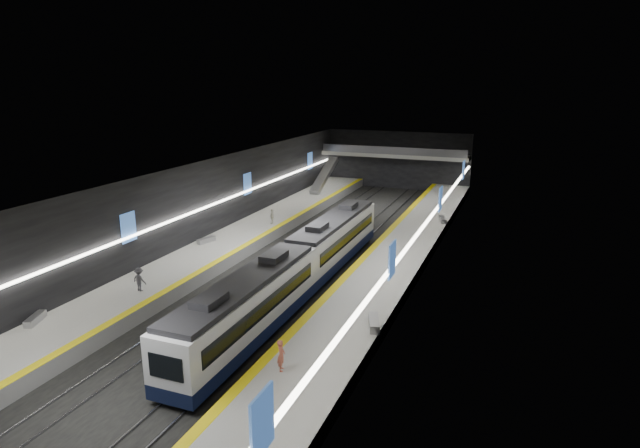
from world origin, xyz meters
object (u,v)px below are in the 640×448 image
at_px(bench_right_far, 443,220).
at_px(passenger_left_b, 139,280).
at_px(bench_left_near, 35,319).
at_px(train, 298,266).
at_px(passenger_right_a, 281,356).
at_px(bench_right_near, 374,323).
at_px(bench_left_far, 206,240).
at_px(escalator, 324,175).
at_px(passenger_left_a, 272,216).

bearing_deg(bench_right_far, passenger_left_b, -139.48).
bearing_deg(bench_left_near, train, 23.23).
distance_m(passenger_right_a, passenger_left_b, 14.64).
height_order(bench_right_near, passenger_left_b, passenger_left_b).
distance_m(train, bench_right_near, 8.59).
relative_size(bench_left_far, bench_right_far, 0.95).
height_order(bench_left_near, bench_left_far, same).
bearing_deg(escalator, bench_left_far, -93.12).
bearing_deg(passenger_left_a, bench_left_near, -21.23).
height_order(bench_left_near, bench_right_near, bench_right_near).
relative_size(bench_right_near, passenger_left_a, 1.33).
bearing_deg(passenger_left_b, train, -144.00).
distance_m(train, bench_left_far, 12.79).
bearing_deg(bench_left_far, train, -11.65).
bearing_deg(passenger_left_a, train, 19.05).
bearing_deg(bench_right_near, bench_left_far, 130.86).
distance_m(train, bench_left_near, 16.80).
distance_m(bench_left_far, bench_right_near, 21.24).
height_order(bench_left_far, passenger_right_a, passenger_right_a).
distance_m(escalator, bench_left_far, 25.71).
xyz_separation_m(bench_right_near, passenger_left_a, (-15.75, 18.39, 0.52)).
bearing_deg(bench_right_far, escalator, 130.39).
xyz_separation_m(bench_right_near, passenger_right_a, (-2.97, -6.37, 0.57)).
bearing_deg(bench_right_far, bench_left_far, -158.35).
distance_m(train, escalator, 32.90).
bearing_deg(escalator, train, -72.30).
xyz_separation_m(bench_right_far, passenger_left_a, (-15.75, -7.05, 0.54)).
distance_m(bench_left_near, passenger_left_a, 25.43).
height_order(escalator, bench_right_far, escalator).
xyz_separation_m(bench_right_near, passenger_left_b, (-16.41, -0.57, 0.58)).
xyz_separation_m(bench_right_far, passenger_left_b, (-16.41, -26.01, 0.60)).
relative_size(bench_left_near, passenger_left_a, 1.17).
bearing_deg(bench_left_far, bench_right_far, 53.90).
relative_size(bench_right_near, bench_right_far, 1.08).
relative_size(bench_left_near, passenger_left_b, 1.09).
bearing_deg(bench_left_near, escalator, 66.27).
bearing_deg(bench_left_far, bench_left_near, -76.96).
distance_m(bench_right_far, passenger_left_b, 30.76).
bearing_deg(passenger_right_a, bench_left_far, 20.38).
xyz_separation_m(passenger_right_a, passenger_left_a, (-12.78, 24.76, -0.05)).
height_order(train, passenger_left_b, train).
bearing_deg(train, bench_right_near, -34.91).
distance_m(bench_right_near, passenger_left_b, 16.43).
relative_size(passenger_left_a, passenger_left_b, 0.93).
distance_m(escalator, passenger_left_b, 36.81).
xyz_separation_m(bench_left_far, passenger_left_b, (1.98, -11.18, 0.61)).
relative_size(bench_left_near, bench_right_near, 0.88).
relative_size(train, bench_left_near, 16.66).
bearing_deg(train, escalator, 107.70).
relative_size(bench_left_near, passenger_right_a, 1.10).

